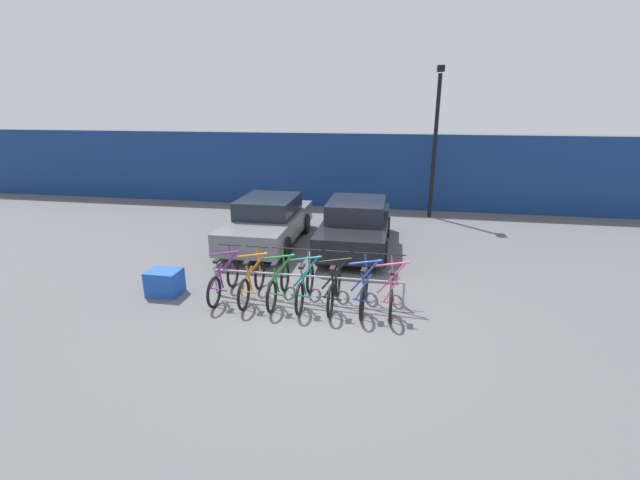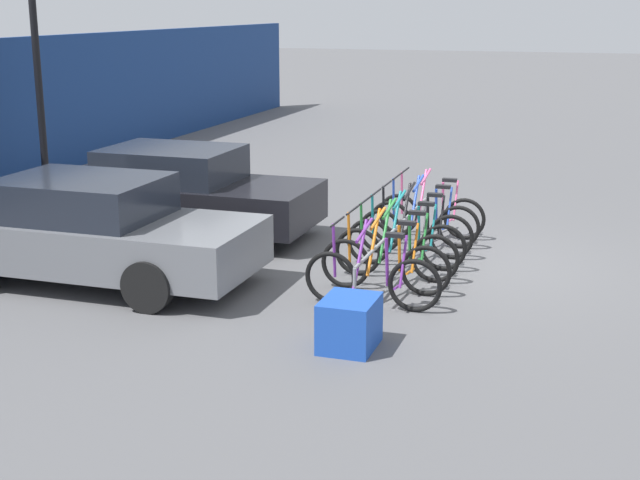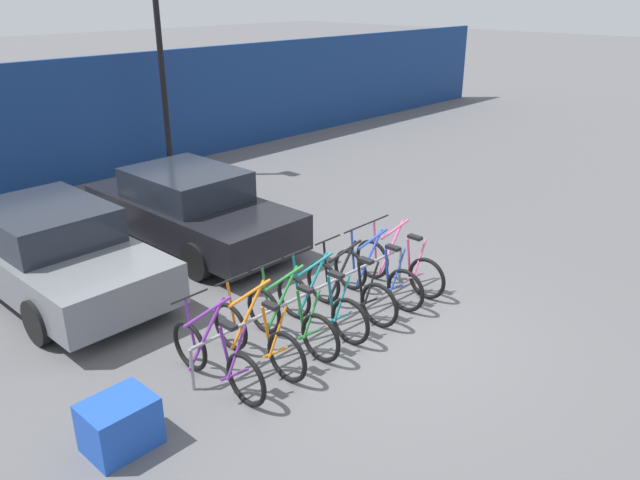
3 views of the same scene
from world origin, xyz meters
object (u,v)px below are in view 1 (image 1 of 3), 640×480
object	(u,v)px
bike_rack	(306,278)
car_black	(356,225)
car_grey	(268,221)
lamp_post	(436,135)
cargo_crate	(165,282)
bicycle_blue	(364,291)
bicycle_purple	(224,280)
bicycle_green	(279,284)
bicycle_orange	(252,282)
bicycle_teal	(305,286)
bicycle_black	(334,288)
bicycle_pink	(391,293)

from	to	relation	value
bike_rack	car_black	xyz separation A→B (m)	(0.68, 3.71, 0.20)
car_grey	car_black	bearing A→B (deg)	1.38
lamp_post	cargo_crate	distance (m)	10.53
bicycle_blue	bicycle_purple	bearing A→B (deg)	176.68
bicycle_purple	car_grey	world-z (taller)	car_grey
bicycle_green	car_grey	size ratio (longest dim) A/B	0.39
cargo_crate	lamp_post	bearing A→B (deg)	52.64
bicycle_orange	bicycle_teal	distance (m)	1.16
bicycle_purple	lamp_post	xyz separation A→B (m)	(4.83, 7.97, 2.60)
bicycle_orange	bicycle_teal	xyz separation A→B (m)	(1.16, 0.00, 0.00)
bicycle_purple	car_grey	xyz separation A→B (m)	(-0.14, 3.80, 0.31)
lamp_post	bicycle_teal	bearing A→B (deg)	-110.81
bicycle_orange	lamp_post	bearing A→B (deg)	66.16
bicycle_black	car_black	bearing A→B (deg)	86.84
bicycle_purple	bicycle_blue	size ratio (longest dim) A/B	1.00
bicycle_orange	bicycle_green	bearing A→B (deg)	3.90
bicycle_orange	bicycle_black	distance (m)	1.78
bike_rack	bicycle_orange	distance (m)	1.17
bicycle_black	cargo_crate	xyz separation A→B (m)	(-3.76, -0.11, -0.10)
bicycle_pink	bicycle_purple	bearing A→B (deg)	-177.51
car_grey	cargo_crate	distance (m)	4.11
car_grey	bicycle_orange	bearing A→B (deg)	-78.43
bike_rack	bicycle_purple	bearing A→B (deg)	-175.26
bicycle_teal	bicycle_blue	world-z (taller)	same
bicycle_blue	cargo_crate	size ratio (longest dim) A/B	2.44
bicycle_teal	lamp_post	world-z (taller)	lamp_post
car_grey	car_black	world-z (taller)	same
bicycle_black	bicycle_blue	distance (m)	0.62
bike_rack	bicycle_pink	bearing A→B (deg)	-4.74
bicycle_orange	bicycle_pink	size ratio (longest dim) A/B	1.00
bicycle_pink	car_black	xyz separation A→B (m)	(-1.11, 3.86, 0.31)
bicycle_black	car_grey	world-z (taller)	car_grey
bicycle_black	cargo_crate	size ratio (longest dim) A/B	2.44
bicycle_green	bicycle_black	world-z (taller)	same
lamp_post	bicycle_purple	bearing A→B (deg)	-121.22
bicycle_pink	car_black	world-z (taller)	car_black
bicycle_black	bicycle_orange	bearing A→B (deg)	177.67
bicycle_green	bicycle_pink	distance (m)	2.36
bicycle_purple	cargo_crate	world-z (taller)	bicycle_purple
bicycle_green	car_black	world-z (taller)	car_black
bicycle_purple	lamp_post	world-z (taller)	lamp_post
bicycle_teal	car_grey	xyz separation A→B (m)	(-1.94, 3.80, 0.31)
bicycle_green	cargo_crate	xyz separation A→B (m)	(-2.57, -0.11, -0.10)
bicycle_green	bicycle_teal	bearing A→B (deg)	2.36
car_grey	bicycle_pink	bearing A→B (deg)	-45.55
bicycle_purple	lamp_post	size ratio (longest dim) A/B	0.32
bicycle_black	car_grey	bearing A→B (deg)	121.63
bicycle_purple	bicycle_pink	distance (m)	3.59
bicycle_black	lamp_post	bearing A→B (deg)	70.84
bicycle_purple	lamp_post	bearing A→B (deg)	60.88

